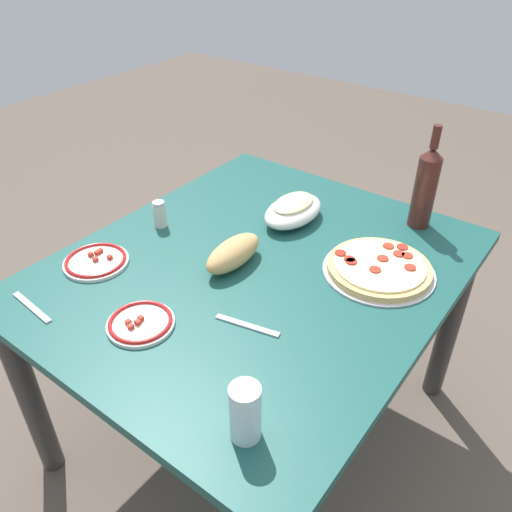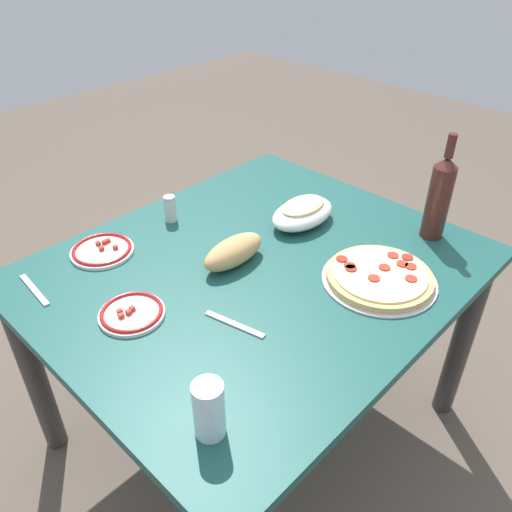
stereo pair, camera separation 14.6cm
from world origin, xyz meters
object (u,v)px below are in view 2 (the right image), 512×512
dining_table (256,294)px  wine_bottle (439,196)px  pepperoni_pizza (379,277)px  water_glass (209,410)px  baked_pasta_dish (303,212)px  side_plate_far (132,313)px  bread_loaf (234,252)px  side_plate_near (102,250)px  spice_shaker (170,209)px

dining_table → wine_bottle: (-0.49, 0.28, 0.25)m
pepperoni_pizza → water_glass: water_glass is taller
pepperoni_pizza → baked_pasta_dish: 0.36m
side_plate_far → bread_loaf: (-0.34, 0.02, 0.03)m
pepperoni_pizza → side_plate_far: 0.67m
dining_table → pepperoni_pizza: pepperoni_pizza is taller
side_plate_far → side_plate_near: bearing=-109.0°
dining_table → side_plate_near: bearing=-53.7°
side_plate_far → baked_pasta_dish: bearing=178.4°
baked_pasta_dish → side_plate_far: (0.65, -0.02, -0.03)m
dining_table → bread_loaf: (0.04, -0.05, 0.15)m
water_glass → bread_loaf: (-0.43, -0.38, -0.03)m
spice_shaker → side_plate_near: bearing=0.4°
bread_loaf → spice_shaker: bearing=-94.6°
pepperoni_pizza → side_plate_far: bearing=-33.6°
bread_loaf → wine_bottle: bearing=147.7°
pepperoni_pizza → baked_pasta_dish: baked_pasta_dish is taller
dining_table → bread_loaf: bearing=-53.0°
pepperoni_pizza → dining_table: bearing=-59.0°
side_plate_far → spice_shaker: spice_shaker is taller
spice_shaker → baked_pasta_dish: bearing=131.7°
wine_bottle → bread_loaf: size_ratio=1.58×
pepperoni_pizza → spice_shaker: size_ratio=3.61×
pepperoni_pizza → baked_pasta_dish: bearing=-104.7°
wine_bottle → side_plate_near: bearing=-40.6°
wine_bottle → side_plate_near: 1.02m
wine_bottle → spice_shaker: wine_bottle is taller
side_plate_far → water_glass: bearing=77.0°
side_plate_near → side_plate_far: 0.32m
baked_pasta_dish → bread_loaf: bread_loaf is taller
wine_bottle → water_glass: 0.96m
bread_loaf → pepperoni_pizza: bearing=121.9°
bread_loaf → side_plate_far: bearing=-3.5°
wine_bottle → spice_shaker: (0.51, -0.66, -0.09)m
pepperoni_pizza → spice_shaker: (0.19, -0.67, 0.03)m
dining_table → side_plate_far: 0.40m
dining_table → side_plate_far: bearing=-10.8°
pepperoni_pizza → wine_bottle: wine_bottle is taller
pepperoni_pizza → baked_pasta_dish: (-0.09, -0.35, 0.03)m
water_glass → side_plate_near: 0.73m
baked_pasta_dish → wine_bottle: bearing=123.3°
side_plate_near → spice_shaker: bearing=-179.6°
water_glass → bread_loaf: water_glass is taller
bread_loaf → spice_shaker: size_ratio=2.41×
dining_table → bread_loaf: size_ratio=5.75×
pepperoni_pizza → spice_shaker: spice_shaker is taller
water_glass → spice_shaker: (-0.46, -0.70, -0.02)m
dining_table → side_plate_near: (0.27, -0.37, 0.12)m
dining_table → water_glass: size_ratio=9.23×
pepperoni_pizza → side_plate_far: pepperoni_pizza is taller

